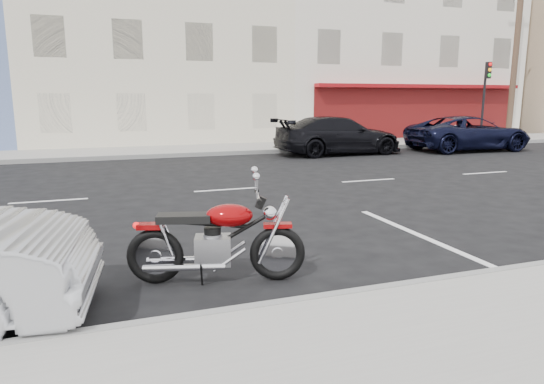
{
  "coord_description": "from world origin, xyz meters",
  "views": [
    {
      "loc": [
        -4.86,
        -11.41,
        2.24
      ],
      "look_at": [
        -2.41,
        -4.5,
        0.8
      ],
      "focal_mm": 32.0,
      "sensor_mm": 36.0,
      "label": 1
    }
  ],
  "objects_px": {
    "utility_pole": "(516,47)",
    "suv_far": "(469,133)",
    "traffic_light": "(485,91)",
    "car_far": "(338,135)",
    "fire_hydrant": "(456,132)",
    "motorcycle": "(280,241)"
  },
  "relations": [
    {
      "from": "suv_far",
      "to": "traffic_light",
      "type": "bearing_deg",
      "value": -46.86
    },
    {
      "from": "utility_pole",
      "to": "car_far",
      "type": "bearing_deg",
      "value": -166.48
    },
    {
      "from": "utility_pole",
      "to": "suv_far",
      "type": "distance_m",
      "value": 7.64
    },
    {
      "from": "utility_pole",
      "to": "traffic_light",
      "type": "xyz_separation_m",
      "value": [
        -2.0,
        -0.27,
        -2.18
      ]
    },
    {
      "from": "utility_pole",
      "to": "fire_hydrant",
      "type": "relative_size",
      "value": 12.5
    },
    {
      "from": "traffic_light",
      "to": "fire_hydrant",
      "type": "height_order",
      "value": "traffic_light"
    },
    {
      "from": "fire_hydrant",
      "to": "motorcycle",
      "type": "distance_m",
      "value": 20.8
    },
    {
      "from": "utility_pole",
      "to": "suv_far",
      "type": "height_order",
      "value": "utility_pole"
    },
    {
      "from": "motorcycle",
      "to": "suv_far",
      "type": "bearing_deg",
      "value": 56.75
    },
    {
      "from": "motorcycle",
      "to": "suv_far",
      "type": "distance_m",
      "value": 17.06
    },
    {
      "from": "utility_pole",
      "to": "suv_far",
      "type": "xyz_separation_m",
      "value": [
        -5.57,
        -3.35,
        -4.01
      ]
    },
    {
      "from": "utility_pole",
      "to": "fire_hydrant",
      "type": "distance_m",
      "value": 5.48
    },
    {
      "from": "utility_pole",
      "to": "suv_far",
      "type": "relative_size",
      "value": 1.71
    },
    {
      "from": "motorcycle",
      "to": "traffic_light",
      "type": "bearing_deg",
      "value": 56.61
    },
    {
      "from": "traffic_light",
      "to": "car_far",
      "type": "distance_m",
      "value": 9.92
    },
    {
      "from": "utility_pole",
      "to": "fire_hydrant",
      "type": "height_order",
      "value": "utility_pole"
    },
    {
      "from": "fire_hydrant",
      "to": "suv_far",
      "type": "distance_m",
      "value": 3.86
    },
    {
      "from": "utility_pole",
      "to": "traffic_light",
      "type": "distance_m",
      "value": 2.97
    },
    {
      "from": "fire_hydrant",
      "to": "motorcycle",
      "type": "relative_size",
      "value": 0.34
    },
    {
      "from": "utility_pole",
      "to": "fire_hydrant",
      "type": "bearing_deg",
      "value": -178.36
    },
    {
      "from": "motorcycle",
      "to": "suv_far",
      "type": "height_order",
      "value": "suv_far"
    },
    {
      "from": "suv_far",
      "to": "motorcycle",
      "type": "bearing_deg",
      "value": 133.79
    }
  ]
}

